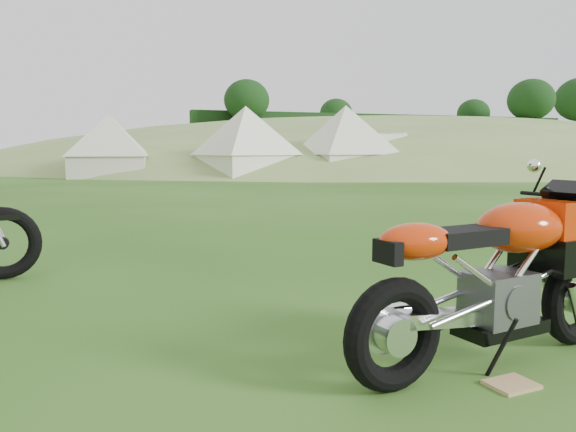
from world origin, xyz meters
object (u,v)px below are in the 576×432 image
object	(u,v)px
tent_mid	(246,144)
caravan	(369,154)
sport_motorcycle	(497,264)
tent_right	(345,144)
plywood_board	(511,384)
tent_left	(109,146)

from	to	relation	value
tent_mid	caravan	bearing A→B (deg)	-13.28
sport_motorcycle	tent_right	world-z (taller)	tent_right
plywood_board	tent_mid	distance (m)	21.63
sport_motorcycle	tent_right	size ratio (longest dim) A/B	0.58
sport_motorcycle	plywood_board	distance (m)	0.65
plywood_board	tent_left	distance (m)	23.83
plywood_board	tent_mid	size ratio (longest dim) A/B	0.07
tent_left	tent_mid	world-z (taller)	tent_mid
sport_motorcycle	tent_mid	distance (m)	21.30
plywood_board	tent_right	xyz separation A→B (m)	(8.62, 20.53, 1.46)
tent_left	tent_right	xyz separation A→B (m)	(9.89, -3.23, 0.11)
sport_motorcycle	tent_left	world-z (taller)	tent_left
tent_mid	tent_right	size ratio (longest dim) A/B	0.98
tent_left	tent_right	size ratio (longest dim) A/B	0.93
tent_left	tent_mid	distance (m)	6.09
tent_mid	tent_left	bearing A→B (deg)	137.76
sport_motorcycle	tent_right	xyz separation A→B (m)	(8.51, 20.25, 0.88)
plywood_board	tent_mid	bearing A→B (deg)	78.67
tent_right	sport_motorcycle	bearing A→B (deg)	-117.70
sport_motorcycle	tent_right	bearing A→B (deg)	57.86
sport_motorcycle	tent_left	distance (m)	23.53
plywood_board	caravan	xyz separation A→B (m)	(10.33, 21.55, 0.98)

